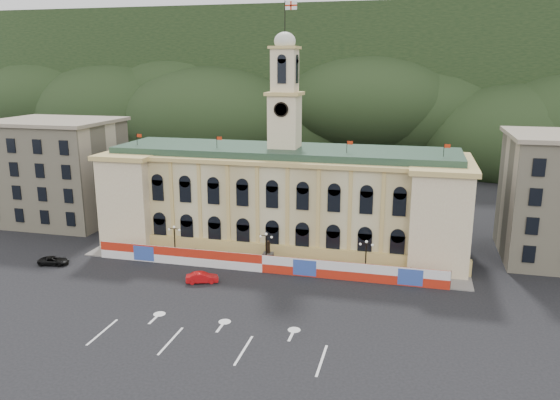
% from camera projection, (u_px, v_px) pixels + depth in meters
% --- Properties ---
extents(ground, '(260.00, 260.00, 0.00)m').
position_uv_depth(ground, '(226.00, 320.00, 61.72)').
color(ground, black).
rests_on(ground, ground).
extents(lane_markings, '(26.00, 10.00, 0.02)m').
position_uv_depth(lane_markings, '(210.00, 341.00, 57.01)').
color(lane_markings, white).
rests_on(lane_markings, ground).
extents(hill_ridge, '(230.00, 80.00, 64.00)m').
position_uv_depth(hill_ridge, '(355.00, 92.00, 171.81)').
color(hill_ridge, black).
rests_on(hill_ridge, ground).
extents(city_hall, '(56.20, 17.60, 37.10)m').
position_uv_depth(city_hall, '(284.00, 197.00, 85.82)').
color(city_hall, beige).
rests_on(city_hall, ground).
extents(side_building_left, '(21.00, 17.00, 18.60)m').
position_uv_depth(side_building_left, '(58.00, 171.00, 98.73)').
color(side_building_left, '#BBAF90').
rests_on(side_building_left, ground).
extents(hoarding_fence, '(50.00, 0.44, 2.50)m').
position_uv_depth(hoarding_fence, '(263.00, 264.00, 75.58)').
color(hoarding_fence, red).
rests_on(hoarding_fence, ground).
extents(pavement, '(56.00, 5.50, 0.16)m').
position_uv_depth(pavement, '(268.00, 265.00, 78.40)').
color(pavement, slate).
rests_on(pavement, ground).
extents(statue, '(1.40, 1.40, 3.72)m').
position_uv_depth(statue, '(268.00, 257.00, 78.37)').
color(statue, '#595651').
rests_on(statue, ground).
extents(lamp_left, '(1.96, 0.44, 5.15)m').
position_uv_depth(lamp_left, '(175.00, 239.00, 80.28)').
color(lamp_left, black).
rests_on(lamp_left, ground).
extents(lamp_center, '(1.96, 0.44, 5.15)m').
position_uv_depth(lamp_center, '(266.00, 247.00, 76.97)').
color(lamp_center, black).
rests_on(lamp_center, ground).
extents(lamp_right, '(1.96, 0.44, 5.15)m').
position_uv_depth(lamp_right, '(366.00, 255.00, 73.67)').
color(lamp_right, black).
rests_on(lamp_right, ground).
extents(red_sedan, '(4.23, 5.22, 1.41)m').
position_uv_depth(red_sedan, '(202.00, 278.00, 72.06)').
color(red_sedan, '#B90D10').
rests_on(red_sedan, ground).
extents(black_suv, '(3.38, 4.93, 1.19)m').
position_uv_depth(black_suv, '(54.00, 261.00, 78.54)').
color(black_suv, black).
rests_on(black_suv, ground).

